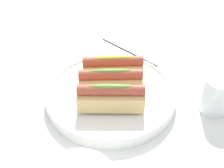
# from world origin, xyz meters

# --- Properties ---
(ground_plane) EXTENTS (2.40, 2.40, 0.00)m
(ground_plane) POSITION_xyz_m (0.00, 0.00, 0.00)
(ground_plane) COLOR white
(serving_bowl) EXTENTS (0.32, 0.32, 0.03)m
(serving_bowl) POSITION_xyz_m (-0.00, -0.01, 0.02)
(serving_bowl) COLOR white
(serving_bowl) RESTS_ON ground_plane
(hotdog_front) EXTENTS (0.16, 0.10, 0.06)m
(hotdog_front) POSITION_xyz_m (0.01, -0.07, 0.06)
(hotdog_front) COLOR tan
(hotdog_front) RESTS_ON serving_bowl
(hotdog_back) EXTENTS (0.16, 0.10, 0.06)m
(hotdog_back) POSITION_xyz_m (-0.00, -0.01, 0.06)
(hotdog_back) COLOR #DBB270
(hotdog_back) RESTS_ON serving_bowl
(hotdog_side) EXTENTS (0.16, 0.09, 0.06)m
(hotdog_side) POSITION_xyz_m (-0.02, 0.04, 0.06)
(hotdog_side) COLOR #DBB270
(hotdog_side) RESTS_ON serving_bowl
(water_glass) EXTENTS (0.07, 0.07, 0.09)m
(water_glass) POSITION_xyz_m (-0.25, -0.06, 0.04)
(water_glass) COLOR white
(water_glass) RESTS_ON ground_plane
(chopstick_near) EXTENTS (0.20, 0.10, 0.01)m
(chopstick_near) POSITION_xyz_m (0.02, -0.23, 0.00)
(chopstick_near) COLOR black
(chopstick_near) RESTS_ON ground_plane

